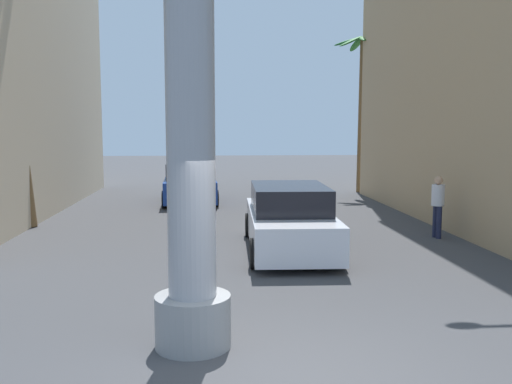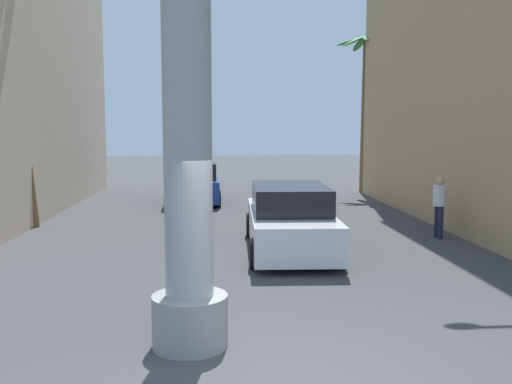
# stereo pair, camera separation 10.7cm
# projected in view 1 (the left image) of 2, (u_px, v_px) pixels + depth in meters

# --- Properties ---
(ground_plane) EXTENTS (88.37, 88.37, 0.00)m
(ground_plane) POSITION_uv_depth(u_px,v_px,m) (244.00, 229.00, 16.41)
(ground_plane) COLOR #424244
(street_lamp) EXTENTS (2.90, 0.28, 7.36)m
(street_lamp) POSITION_uv_depth(u_px,v_px,m) (509.00, 55.00, 12.45)
(street_lamp) COLOR #59595E
(street_lamp) RESTS_ON ground
(car_lead) EXTENTS (2.12, 5.01, 1.56)m
(car_lead) POSITION_uv_depth(u_px,v_px,m) (289.00, 220.00, 13.50)
(car_lead) COLOR black
(car_lead) RESTS_ON ground
(car_far) EXTENTS (2.20, 4.37, 1.56)m
(car_far) POSITION_uv_depth(u_px,v_px,m) (190.00, 184.00, 22.25)
(car_far) COLOR black
(car_far) RESTS_ON ground
(palm_tree_mid_left) EXTENTS (2.35, 2.42, 8.63)m
(palm_tree_mid_left) POSITION_uv_depth(u_px,v_px,m) (11.00, 38.00, 15.97)
(palm_tree_mid_left) COLOR brown
(palm_tree_mid_left) RESTS_ON ground
(palm_tree_far_right) EXTENTS (2.56, 2.54, 7.00)m
(palm_tree_far_right) POSITION_uv_depth(u_px,v_px,m) (362.00, 87.00, 25.42)
(palm_tree_far_right) COLOR brown
(palm_tree_far_right) RESTS_ON ground
(pedestrian_mid_right) EXTENTS (0.37, 0.37, 1.64)m
(pedestrian_mid_right) POSITION_uv_depth(u_px,v_px,m) (438.00, 202.00, 15.04)
(pedestrian_mid_right) COLOR #1E233F
(pedestrian_mid_right) RESTS_ON ground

